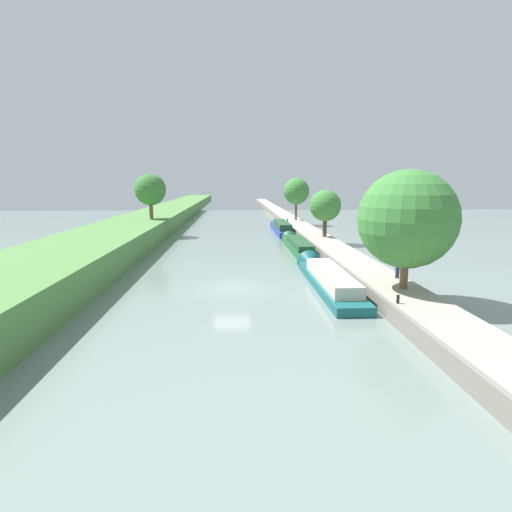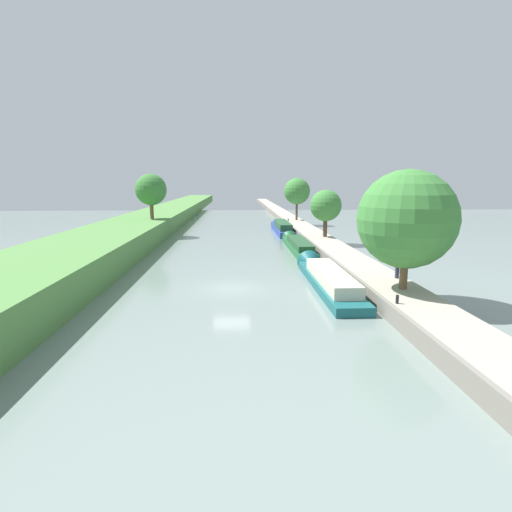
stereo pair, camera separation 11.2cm
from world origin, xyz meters
name	(u,v)px [view 1 (the left image)]	position (x,y,z in m)	size (l,w,h in m)	color
ground_plane	(232,288)	(0.00, 0.00, 0.00)	(160.00, 160.00, 0.00)	slate
left_grassy_bank	(44,273)	(-12.32, 0.00, 1.17)	(8.02, 260.00, 2.34)	#518442
right_towpath	(376,280)	(9.88, 0.00, 0.44)	(3.14, 260.00, 0.89)	#A89E8E
stone_quay	(351,280)	(8.19, 0.00, 0.47)	(0.25, 260.00, 0.94)	gray
narrowboat_teal	(326,277)	(6.60, 0.64, 0.52)	(2.14, 14.50, 2.05)	#195B60
narrowboat_green	(297,245)	(6.87, 16.34, 0.48)	(1.87, 14.36, 1.78)	#1E6033
narrowboat_blue	(281,228)	(6.83, 31.89, 0.66)	(1.96, 14.85, 2.16)	#283D93
tree_rightbank_near	(407,219)	(10.10, -4.21, 4.97)	(5.66, 5.66, 6.91)	brown
tree_rightbank_midnear	(325,206)	(10.49, 19.67, 4.41)	(3.55, 3.55, 5.32)	#4C3828
tree_rightbank_midfar	(296,191)	(10.32, 41.38, 5.56)	(4.26, 4.26, 6.82)	brown
tree_leftbank_downstream	(150,190)	(-10.58, 27.70, 6.09)	(4.02, 4.02, 5.78)	brown
person_walking	(398,265)	(10.79, -1.46, 1.76)	(0.34, 0.34, 1.66)	#282D42
mooring_bollard_near	(398,299)	(8.61, -7.21, 1.11)	(0.16, 0.16, 0.45)	black
mooring_bollard_far	(287,220)	(8.61, 38.78, 1.11)	(0.16, 0.16, 0.45)	black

